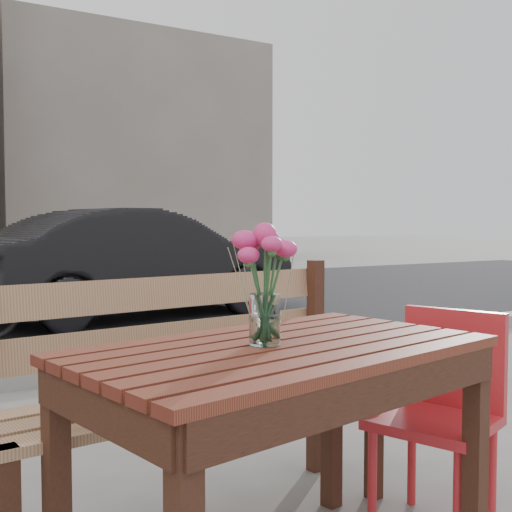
{
  "coord_description": "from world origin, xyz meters",
  "views": [
    {
      "loc": [
        -1.07,
        -1.53,
        1.12
      ],
      "look_at": [
        -0.09,
        0.09,
        1.02
      ],
      "focal_mm": 45.0,
      "sensor_mm": 36.0,
      "label": 1
    }
  ],
  "objects_px": {
    "main_table": "(282,386)",
    "main_vase": "(265,269)",
    "parked_car": "(139,263)",
    "red_chair": "(442,402)"
  },
  "relations": [
    {
      "from": "main_table",
      "to": "main_vase",
      "type": "bearing_deg",
      "value": 156.0
    },
    {
      "from": "main_vase",
      "to": "parked_car",
      "type": "height_order",
      "value": "parked_car"
    },
    {
      "from": "red_chair",
      "to": "parked_car",
      "type": "distance_m",
      "value": 5.6
    },
    {
      "from": "main_table",
      "to": "parked_car",
      "type": "distance_m",
      "value": 5.84
    },
    {
      "from": "main_table",
      "to": "main_vase",
      "type": "distance_m",
      "value": 0.35
    },
    {
      "from": "red_chair",
      "to": "main_table",
      "type": "bearing_deg",
      "value": -103.82
    },
    {
      "from": "main_vase",
      "to": "main_table",
      "type": "bearing_deg",
      "value": -13.82
    },
    {
      "from": "parked_car",
      "to": "red_chair",
      "type": "bearing_deg",
      "value": 161.5
    },
    {
      "from": "main_table",
      "to": "red_chair",
      "type": "bearing_deg",
      "value": -4.53
    },
    {
      "from": "main_table",
      "to": "parked_car",
      "type": "xyz_separation_m",
      "value": [
        1.67,
        5.6,
        0.0
      ]
    }
  ]
}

